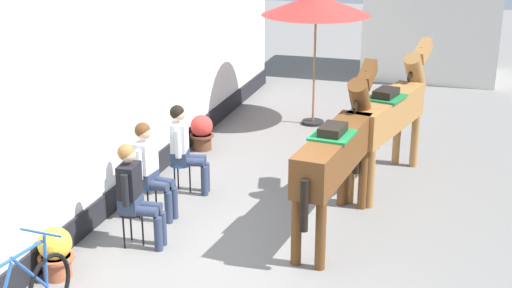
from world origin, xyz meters
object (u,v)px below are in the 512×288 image
(seated_visitor_far, at_px, (184,145))
(flower_planter_farthest, at_px, (202,132))
(seated_visitor_middle, at_px, (150,166))
(spare_stool_white, at_px, (374,127))
(seated_visitor_near, at_px, (135,190))
(cafe_parasol, at_px, (316,5))
(flower_planter_nearest, at_px, (56,252))
(saddled_horse_near, at_px, (337,150))
(saddled_horse_far, at_px, (390,111))

(seated_visitor_far, distance_m, flower_planter_farthest, 2.02)
(seated_visitor_middle, height_order, spare_stool_white, seated_visitor_middle)
(seated_visitor_near, distance_m, cafe_parasol, 6.11)
(cafe_parasol, bearing_deg, seated_visitor_middle, -103.96)
(seated_visitor_far, xyz_separation_m, flower_planter_nearest, (-0.48, -2.83, -0.44))
(seated_visitor_far, xyz_separation_m, saddled_horse_near, (2.44, -0.62, 0.38))
(seated_visitor_near, relative_size, seated_visitor_far, 1.00)
(flower_planter_nearest, distance_m, cafe_parasol, 7.30)
(seated_visitor_middle, relative_size, spare_stool_white, 3.02)
(seated_visitor_near, relative_size, flower_planter_farthest, 2.17)
(seated_visitor_near, height_order, spare_stool_white, seated_visitor_near)
(seated_visitor_near, bearing_deg, saddled_horse_near, 26.65)
(saddled_horse_near, distance_m, spare_stool_white, 3.57)
(seated_visitor_middle, relative_size, cafe_parasol, 0.54)
(spare_stool_white, bearing_deg, seated_visitor_middle, -124.23)
(seated_visitor_near, xyz_separation_m, flower_planter_nearest, (-0.55, -1.02, -0.44))
(seated_visitor_far, relative_size, saddled_horse_near, 0.46)
(flower_planter_farthest, bearing_deg, saddled_horse_near, -41.25)
(seated_visitor_middle, xyz_separation_m, seated_visitor_far, (0.12, 0.96, 0.00))
(seated_visitor_far, bearing_deg, spare_stool_white, 49.07)
(seated_visitor_far, bearing_deg, saddled_horse_near, -14.33)
(saddled_horse_near, distance_m, saddled_horse_far, 2.05)
(saddled_horse_far, bearing_deg, saddled_horse_near, -102.96)
(seated_visitor_near, bearing_deg, flower_planter_farthest, 98.21)
(seated_visitor_far, bearing_deg, seated_visitor_middle, -96.86)
(saddled_horse_far, distance_m, cafe_parasol, 3.39)
(seated_visitor_middle, xyz_separation_m, spare_stool_white, (2.60, 3.82, -0.38))
(saddled_horse_far, height_order, spare_stool_white, saddled_horse_far)
(saddled_horse_near, height_order, flower_planter_nearest, saddled_horse_near)
(saddled_horse_near, bearing_deg, cafe_parasol, 105.93)
(saddled_horse_near, xyz_separation_m, flower_planter_nearest, (-2.91, -2.20, -0.82))
(cafe_parasol, bearing_deg, saddled_horse_near, -74.07)
(seated_visitor_far, height_order, saddled_horse_far, saddled_horse_far)
(seated_visitor_middle, xyz_separation_m, cafe_parasol, (1.23, 4.95, 1.59))
(seated_visitor_far, height_order, flower_planter_farthest, seated_visitor_far)
(seated_visitor_near, height_order, saddled_horse_far, saddled_horse_far)
(seated_visitor_far, relative_size, saddled_horse_far, 0.47)
(seated_visitor_far, xyz_separation_m, flower_planter_farthest, (-0.46, 1.92, -0.44))
(cafe_parasol, relative_size, spare_stool_white, 5.61)
(seated_visitor_far, distance_m, saddled_horse_near, 2.54)
(seated_visitor_far, bearing_deg, seated_visitor_near, -87.64)
(seated_visitor_far, distance_m, flower_planter_nearest, 2.90)
(seated_visitor_middle, relative_size, seated_visitor_far, 1.00)
(flower_planter_nearest, distance_m, spare_stool_white, 6.42)
(spare_stool_white, bearing_deg, seated_visitor_near, -117.29)
(seated_visitor_near, xyz_separation_m, saddled_horse_far, (2.82, 3.18, 0.38))
(seated_visitor_far, relative_size, spare_stool_white, 3.02)
(seated_visitor_near, relative_size, spare_stool_white, 3.02)
(seated_visitor_near, bearing_deg, flower_planter_nearest, -118.54)
(spare_stool_white, bearing_deg, saddled_horse_near, -90.82)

